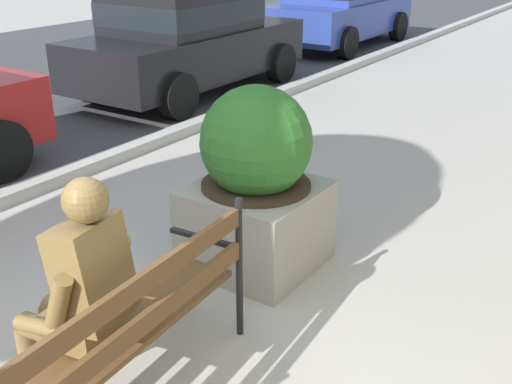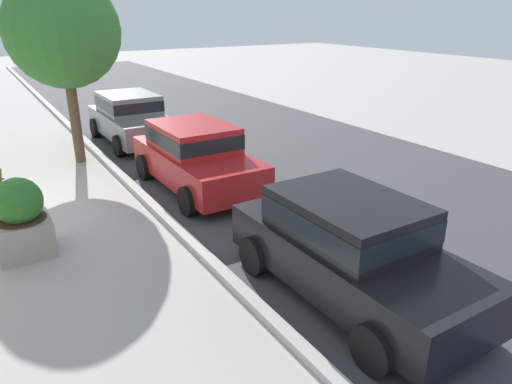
% 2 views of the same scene
% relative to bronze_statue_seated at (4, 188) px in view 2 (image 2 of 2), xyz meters
% --- Properties ---
extents(ground_plane, '(80.00, 80.00, 0.00)m').
position_rel_bronze_statue_seated_xyz_m(ground_plane, '(-0.06, -0.18, -0.67)').
color(ground_plane, '#ADA8A0').
extents(street_surface, '(60.00, 9.00, 0.01)m').
position_rel_bronze_statue_seated_xyz_m(street_surface, '(-0.06, 7.32, -0.66)').
color(street_surface, '#424244').
rests_on(street_surface, ground).
extents(curb_stone, '(60.00, 0.20, 0.12)m').
position_rel_bronze_statue_seated_xyz_m(curb_stone, '(-0.06, 2.72, -0.61)').
color(curb_stone, '#B2AFA8').
rests_on(curb_stone, ground).
extents(bronze_statue_seated, '(0.60, 0.83, 1.37)m').
position_rel_bronze_statue_seated_xyz_m(bronze_statue_seated, '(0.00, 0.00, 0.00)').
color(bronze_statue_seated, brown).
rests_on(bronze_statue_seated, ground).
extents(concrete_planter, '(0.91, 0.91, 1.40)m').
position_rel_bronze_statue_seated_xyz_m(concrete_planter, '(1.81, 0.12, -0.00)').
color(concrete_planter, gray).
rests_on(concrete_planter, ground).
extents(street_tree_near_bench, '(2.95, 2.95, 5.01)m').
position_rel_bronze_statue_seated_xyz_m(street_tree_near_bench, '(-3.31, 2.16, 2.85)').
color(street_tree_near_bench, brown).
rests_on(street_tree_near_bench, ground).
extents(parked_car_grey, '(4.12, 1.96, 1.56)m').
position_rel_bronze_statue_seated_xyz_m(parked_car_grey, '(-4.58, 4.08, 0.17)').
color(parked_car_grey, slate).
rests_on(parked_car_grey, ground).
extents(parked_car_red, '(4.12, 1.96, 1.56)m').
position_rel_bronze_statue_seated_xyz_m(parked_car_red, '(0.39, 4.08, 0.17)').
color(parked_car_red, '#B21E1E').
rests_on(parked_car_red, ground).
extents(parked_car_black, '(4.12, 1.96, 1.56)m').
position_rel_bronze_statue_seated_xyz_m(parked_car_black, '(5.78, 4.08, 0.17)').
color(parked_car_black, black).
rests_on(parked_car_black, ground).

